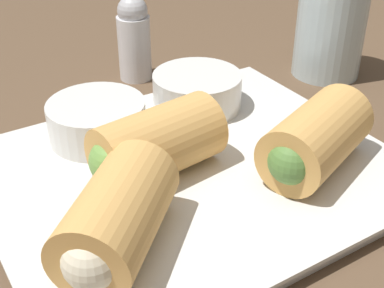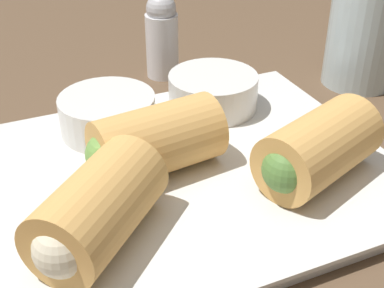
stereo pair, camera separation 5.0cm
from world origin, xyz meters
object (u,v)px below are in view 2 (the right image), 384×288
Objects in this scene: dipping_bowl_far at (213,90)px; salt_shaker at (162,36)px; dipping_bowl_near at (108,113)px; drinking_glass at (364,32)px; serving_plate at (192,175)px.

dipping_bowl_far is 0.90× the size of salt_shaker.
dipping_bowl_far is at bearing 1.48° from dipping_bowl_near.
drinking_glass is (17.89, 1.48, 2.37)cm from dipping_bowl_far.
serving_plate is 20.88cm from salt_shaker.
drinking_glass is (23.63, 9.73, 4.87)cm from serving_plate.
drinking_glass is at bearing 22.39° from serving_plate.
serving_plate is 10.36cm from dipping_bowl_far.
dipping_bowl_near reaches higher than serving_plate.
serving_plate is at bearing -61.59° from dipping_bowl_near.
drinking_glass reaches higher than dipping_bowl_near.
salt_shaker reaches higher than serving_plate.
dipping_bowl_near is 10.06cm from dipping_bowl_far.
salt_shaker is (-18.42, 10.13, -1.08)cm from drinking_glass.
dipping_bowl_near is at bearing 118.41° from serving_plate.
dipping_bowl_far is at bearing -87.39° from salt_shaker.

